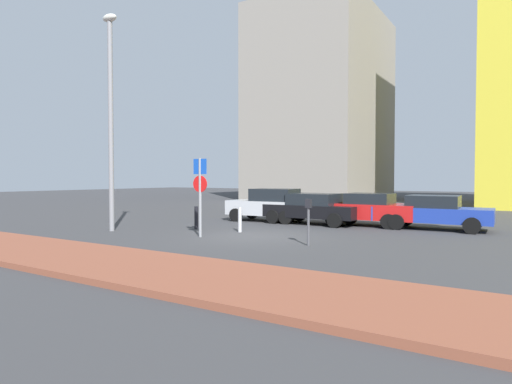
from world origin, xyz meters
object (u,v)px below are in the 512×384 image
parked_car_black (312,208)px  traffic_bollard_near (196,218)px  parking_meter (308,216)px  street_lamp (111,107)px  traffic_bollard_mid (240,220)px  parked_car_red (369,209)px  parked_car_blue (432,212)px  parked_car_silver (270,205)px  parking_sign_post (200,187)px

parked_car_black → traffic_bollard_near: bearing=-126.1°
parking_meter → street_lamp: size_ratio=0.17×
traffic_bollard_near → traffic_bollard_mid: 2.12m
parking_meter → street_lamp: 9.29m
parked_car_black → parking_meter: parking_meter is taller
parked_car_black → parked_car_red: parked_car_red is taller
parked_car_black → parked_car_blue: parked_car_black is taller
parked_car_silver → traffic_bollard_mid: (1.14, -4.29, -0.34)m
parking_meter → parked_car_red: bearing=91.0°
parked_car_black → parking_meter: size_ratio=3.12×
parked_car_black → parking_sign_post: bearing=-103.8°
parked_car_silver → parking_sign_post: (0.73, -6.23, 0.96)m
parking_sign_post → street_lamp: street_lamp is taller
traffic_bollard_near → parking_sign_post: bearing=-46.7°
parked_car_red → parking_meter: parking_meter is taller
street_lamp → parked_car_silver: bearing=62.7°
traffic_bollard_near → parked_car_black: bearing=53.9°
parked_car_blue → parking_meter: 7.13m
parked_car_black → parking_meter: (2.61, -5.96, 0.21)m
parked_car_blue → traffic_bollard_near: 9.82m
street_lamp → parked_car_black: bearing=49.6°
parking_sign_post → traffic_bollard_near: bearing=133.3°
parked_car_blue → parking_sign_post: parking_sign_post is taller
street_lamp → parked_car_blue: bearing=34.4°
parking_meter → street_lamp: street_lamp is taller
parked_car_blue → parking_sign_post: bearing=-133.7°
parked_car_silver → parked_car_black: 2.27m
parked_car_black → parked_car_red: (2.49, 0.65, 0.02)m
parked_car_black → parked_car_red: 2.58m
parked_car_silver → parking_meter: (4.88, -5.94, 0.12)m
parked_car_blue → parking_sign_post: (-6.65, -6.96, 1.06)m
parked_car_blue → traffic_bollard_mid: size_ratio=4.71×
parked_car_black → traffic_bollard_mid: bearing=-104.7°
traffic_bollard_mid → parked_car_blue: bearing=38.8°
parked_car_red → traffic_bollard_mid: bearing=-126.2°
parked_car_blue → traffic_bollard_mid: parked_car_blue is taller
parked_car_silver → parked_car_red: bearing=8.0°
parked_car_black → parked_car_blue: 5.16m
parked_car_red → parking_meter: bearing=-89.0°
parking_sign_post → parking_meter: size_ratio=1.94×
parked_car_red → street_lamp: size_ratio=0.48×
parked_car_blue → street_lamp: (-10.85, -7.43, 4.24)m
parked_car_silver → parked_car_red: parked_car_silver is taller
parked_car_blue → parking_meter: bearing=-110.5°
parking_meter → parked_car_black: bearing=113.7°
parked_car_black → traffic_bollard_mid: parked_car_black is taller
parked_car_black → street_lamp: (-5.73, -6.72, 4.23)m
parked_car_red → parked_car_blue: bearing=1.4°
parked_car_silver → parked_car_black: bearing=0.5°
parking_meter → parked_car_blue: bearing=69.5°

